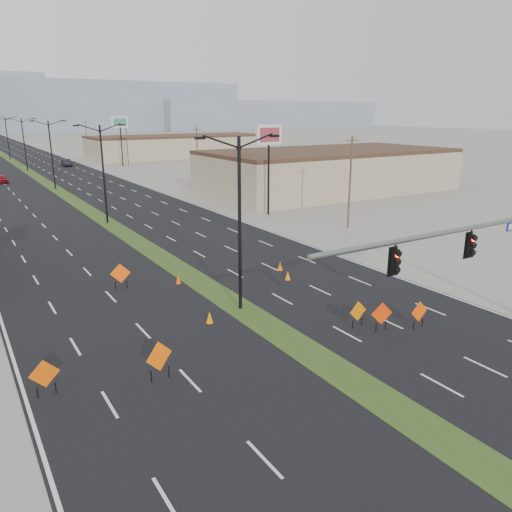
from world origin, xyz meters
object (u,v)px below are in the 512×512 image
construction_sign_4 (358,312)px  streetlight_3 (24,143)px  construction_sign_3 (382,315)px  cone_0 (210,317)px  streetlight_1 (103,171)px  signal_mast (493,249)px  car_mid (66,163)px  construction_sign_2 (120,274)px  cone_3 (178,279)px  pole_sign_east_far (120,126)px  car_left (2,179)px  construction_sign_0 (44,375)px  streetlight_2 (51,153)px  streetlight_0 (240,219)px  cone_1 (288,275)px  construction_sign_5 (419,313)px  construction_sign_1 (159,358)px  streetlight_4 (7,137)px  cone_2 (280,266)px  pole_sign_east_near (269,142)px

construction_sign_4 → streetlight_3: bearing=93.3°
construction_sign_3 → cone_0: size_ratio=2.44×
streetlight_1 → construction_sign_3: (4.79, -34.65, -4.46)m
signal_mast → car_mid: size_ratio=3.65×
streetlight_1 → construction_sign_2: bearing=-103.4°
cone_3 → pole_sign_east_far: bearing=75.3°
car_left → construction_sign_2: (1.15, -60.61, 0.39)m
construction_sign_0 → streetlight_2: bearing=79.5°
streetlight_0 → cone_1: streetlight_0 is taller
streetlight_2 → streetlight_1: bearing=-90.0°
construction_sign_2 → construction_sign_5: bearing=-39.4°
streetlight_2 → car_left: (-6.11, 11.71, -4.77)m
signal_mast → streetlight_0: 13.18m
streetlight_0 → construction_sign_2: size_ratio=5.71×
signal_mast → construction_sign_1: signal_mast is taller
streetlight_2 → construction_sign_4: (4.10, -61.59, -4.55)m
streetlight_1 → streetlight_2: same height
construction_sign_1 → construction_sign_4: 11.17m
signal_mast → construction_sign_2: bearing=128.3°
construction_sign_0 → construction_sign_3: (16.29, -2.67, 0.01)m
streetlight_4 → construction_sign_2: (-4.97, -104.89, -4.38)m
construction_sign_3 → construction_sign_5: 2.15m
construction_sign_0 → cone_2: construction_sign_0 is taller
pole_sign_east_far → construction_sign_5: bearing=-81.7°
streetlight_4 → cone_2: bearing=-86.7°
streetlight_0 → construction_sign_4: bearing=-53.7°
construction_sign_0 → cone_3: bearing=45.2°
streetlight_1 → pole_sign_east_far: (18.81, 55.05, 3.03)m
streetlight_1 → construction_sign_3: 35.26m
streetlight_4 → construction_sign_5: bearing=-86.7°
streetlight_3 → construction_sign_2: streetlight_3 is taller
streetlight_2 → construction_sign_1: 61.81m
construction_sign_4 → cone_1: construction_sign_4 is taller
streetlight_1 → construction_sign_3: bearing=-82.1°
construction_sign_2 → cone_1: (10.40, -4.26, -0.71)m
pole_sign_east_near → streetlight_1: bearing=159.9°
construction_sign_3 → pole_sign_east_far: bearing=96.0°
pole_sign_east_far → car_left: bearing=-132.6°
car_mid → cone_3: (-9.82, -83.05, -0.43)m
streetlight_0 → car_left: (-6.11, 67.71, -4.77)m
streetlight_2 → construction_sign_5: 63.94m
streetlight_1 → cone_0: streetlight_1 is taller
car_mid → cone_3: 83.63m
streetlight_3 → construction_sign_3: streetlight_3 is taller
construction_sign_0 → cone_1: 18.27m
construction_sign_0 → construction_sign_1: construction_sign_1 is taller
streetlight_1 → pole_sign_east_far: pole_sign_east_far is taller
cone_1 → cone_0: bearing=-154.7°
signal_mast → cone_1: (-3.12, 12.85, -4.46)m
construction_sign_0 → car_left: bearing=86.0°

